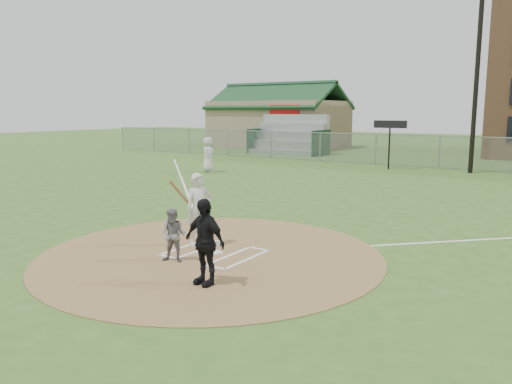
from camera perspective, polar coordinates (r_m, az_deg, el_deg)
The scene contains 14 objects.
ground at distance 12.41m, azimuth -5.17°, elevation -7.19°, with size 140.00×140.00×0.00m, color #376020.
dirt_circle at distance 12.40m, azimuth -5.18°, elevation -7.14°, with size 8.40×8.40×0.02m, color olive.
home_plate at distance 12.50m, azimuth -5.01°, elevation -6.89°, with size 0.40×0.40×0.03m, color white.
foul_line_third at distance 24.84m, azimuth -8.33°, elevation 1.09°, with size 0.10×24.00×0.01m, color white.
catcher at distance 11.78m, azimuth -9.39°, elevation -4.90°, with size 0.61×0.48×1.26m, color slate.
umpire at distance 10.13m, azimuth -5.91°, elevation -5.67°, with size 1.04×0.43×1.77m, color black.
ondeck_player at distance 28.85m, azimuth -5.50°, elevation 4.28°, with size 0.98×0.64×2.01m, color silver.
batters_boxes at distance 12.51m, azimuth -4.74°, elevation -6.92°, with size 2.08×1.88×0.01m.
batter_at_plate at distance 13.01m, azimuth -6.53°, elevation -2.00°, with size 0.81×1.11×1.91m.
outfield_fence at distance 32.22m, azimuth 20.21°, elevation 4.29°, with size 56.08×0.08×2.03m.
bleachers at distance 40.99m, azimuth 3.69°, elevation 6.59°, with size 6.08×3.20×3.20m.
clubhouse at distance 49.34m, azimuth 2.62°, elevation 7.99°, with size 12.20×8.71×6.23m.
light_pole at distance 30.89m, azimuth 24.07°, elevation 14.27°, with size 1.20×0.30×12.22m.
scoreboard_sign at distance 31.11m, azimuth 15.06°, elevation 6.91°, with size 2.00×0.10×2.93m.
Camera 1 is at (7.50, -9.24, 3.51)m, focal length 35.00 mm.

